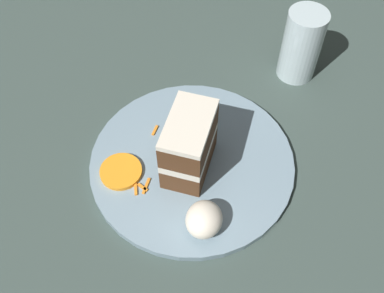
{
  "coord_description": "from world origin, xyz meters",
  "views": [
    {
      "loc": [
        0.38,
        0.14,
        0.61
      ],
      "look_at": [
        0.03,
        0.03,
        0.09
      ],
      "focal_mm": 42.0,
      "sensor_mm": 36.0,
      "label": 1
    }
  ],
  "objects_px": {
    "orange_garnish": "(121,171)",
    "plate": "(192,162)",
    "cream_dollop": "(204,219)",
    "drinking_glass": "(300,49)",
    "cake_slice": "(189,145)"
  },
  "relations": [
    {
      "from": "orange_garnish",
      "to": "plate",
      "type": "bearing_deg",
      "value": 119.64
    },
    {
      "from": "plate",
      "to": "cream_dollop",
      "type": "bearing_deg",
      "value": 26.15
    },
    {
      "from": "drinking_glass",
      "to": "cream_dollop",
      "type": "bearing_deg",
      "value": -10.94
    },
    {
      "from": "plate",
      "to": "orange_garnish",
      "type": "bearing_deg",
      "value": -60.36
    },
    {
      "from": "cake_slice",
      "to": "orange_garnish",
      "type": "bearing_deg",
      "value": -155.88
    },
    {
      "from": "plate",
      "to": "drinking_glass",
      "type": "xyz_separation_m",
      "value": [
        -0.24,
        0.11,
        0.05
      ]
    },
    {
      "from": "plate",
      "to": "cake_slice",
      "type": "xyz_separation_m",
      "value": [
        0.01,
        -0.0,
        0.06
      ]
    },
    {
      "from": "cake_slice",
      "to": "plate",
      "type": "bearing_deg",
      "value": 77.52
    },
    {
      "from": "cream_dollop",
      "to": "orange_garnish",
      "type": "height_order",
      "value": "cream_dollop"
    },
    {
      "from": "plate",
      "to": "cake_slice",
      "type": "distance_m",
      "value": 0.06
    },
    {
      "from": "plate",
      "to": "orange_garnish",
      "type": "height_order",
      "value": "orange_garnish"
    },
    {
      "from": "orange_garnish",
      "to": "drinking_glass",
      "type": "xyz_separation_m",
      "value": [
        -0.29,
        0.21,
        0.04
      ]
    },
    {
      "from": "cream_dollop",
      "to": "drinking_glass",
      "type": "height_order",
      "value": "drinking_glass"
    },
    {
      "from": "cream_dollop",
      "to": "drinking_glass",
      "type": "relative_size",
      "value": 0.43
    },
    {
      "from": "cake_slice",
      "to": "orange_garnish",
      "type": "height_order",
      "value": "cake_slice"
    }
  ]
}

